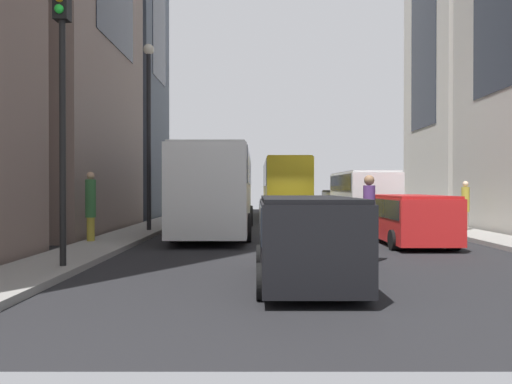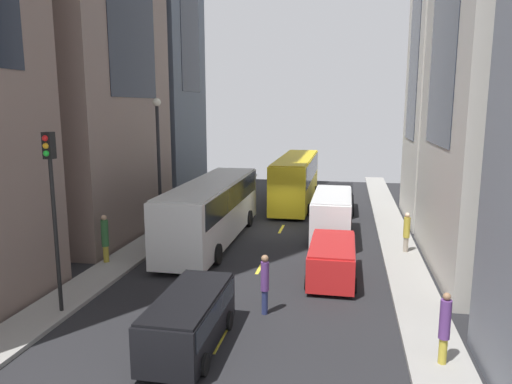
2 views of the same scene
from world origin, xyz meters
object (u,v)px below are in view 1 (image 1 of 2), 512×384
object	(u,v)px
delivery_van_white	(362,196)
pedestrian_walking_far	(368,215)
streetcar_yellow	(283,184)
car_red_1	(409,216)
city_bus_white	(218,185)
pedestrian_crossing_mid	(464,204)
traffic_light_near_corner	(61,69)
pedestrian_waiting_curb	(90,204)
car_black_2	(305,233)
car_black_0	(341,202)

from	to	relation	value
delivery_van_white	pedestrian_walking_far	world-z (taller)	delivery_van_white
streetcar_yellow	car_red_1	world-z (taller)	streetcar_yellow
car_red_1	city_bus_white	bearing A→B (deg)	145.18
pedestrian_crossing_mid	pedestrian_walking_far	world-z (taller)	pedestrian_walking_far
traffic_light_near_corner	delivery_van_white	bearing A→B (deg)	52.29
delivery_van_white	pedestrian_waiting_curb	xyz separation A→B (m)	(-10.19, -6.49, -0.17)
pedestrian_walking_far	pedestrian_waiting_curb	bearing A→B (deg)	75.67
car_red_1	pedestrian_crossing_mid	distance (m)	5.47
streetcar_yellow	car_black_2	bearing A→B (deg)	-92.07
pedestrian_walking_far	car_red_1	bearing A→B (deg)	-18.45
car_black_0	delivery_van_white	bearing A→B (deg)	-92.36
car_black_2	traffic_light_near_corner	size ratio (longest dim) A/B	0.71
traffic_light_near_corner	pedestrian_waiting_curb	bearing A→B (deg)	101.61
pedestrian_waiting_curb	traffic_light_near_corner	bearing A→B (deg)	-165.04
city_bus_white	traffic_light_near_corner	distance (m)	10.67
city_bus_white	traffic_light_near_corner	size ratio (longest dim) A/B	1.88
streetcar_yellow	delivery_van_white	xyz separation A→B (m)	(3.03, -9.48, -0.61)
streetcar_yellow	pedestrian_waiting_curb	distance (m)	17.52
pedestrian_walking_far	pedestrian_crossing_mid	bearing A→B (deg)	-24.31
city_bus_white	car_red_1	bearing A→B (deg)	-34.82
streetcar_yellow	pedestrian_crossing_mid	size ratio (longest dim) A/B	6.06
delivery_van_white	pedestrian_walking_far	distance (m)	10.54
car_black_0	car_red_1	size ratio (longest dim) A/B	1.02
car_red_1	pedestrian_waiting_curb	size ratio (longest dim) A/B	2.00
city_bus_white	car_black_0	xyz separation A→B (m)	(6.68, 9.05, -0.99)
streetcar_yellow	delivery_van_white	size ratio (longest dim) A/B	2.00
pedestrian_walking_far	traffic_light_near_corner	bearing A→B (deg)	112.21
city_bus_white	car_black_2	xyz separation A→B (m)	(2.54, -11.36, -1.00)
car_black_0	pedestrian_walking_far	bearing A→B (deg)	-97.40
delivery_van_white	car_red_1	size ratio (longest dim) A/B	1.35
streetcar_yellow	car_black_2	world-z (taller)	streetcar_yellow
city_bus_white	car_black_0	world-z (taller)	city_bus_white
car_red_1	pedestrian_crossing_mid	xyz separation A→B (m)	(3.51, 4.18, 0.26)
delivery_van_white	pedestrian_waiting_curb	world-z (taller)	delivery_van_white
streetcar_yellow	delivery_van_white	distance (m)	9.97
car_red_1	car_black_0	bearing A→B (deg)	89.75
car_black_2	delivery_van_white	bearing A→B (deg)	73.70
pedestrian_walking_far	delivery_van_white	bearing A→B (deg)	-0.04
car_red_1	delivery_van_white	bearing A→B (deg)	92.15
delivery_van_white	car_black_0	size ratio (longest dim) A/B	1.33
city_bus_white	car_black_0	bearing A→B (deg)	53.58
delivery_van_white	car_red_1	xyz separation A→B (m)	(0.24, -6.38, -0.55)
car_black_0	pedestrian_walking_far	world-z (taller)	pedestrian_walking_far
streetcar_yellow	pedestrian_walking_far	size ratio (longest dim) A/B	5.52
streetcar_yellow	pedestrian_walking_far	bearing A→B (deg)	-87.01
car_black_2	pedestrian_waiting_curb	world-z (taller)	pedestrian_waiting_curb
streetcar_yellow	car_red_1	size ratio (longest dim) A/B	2.70
traffic_light_near_corner	car_red_1	bearing A→B (deg)	30.03
delivery_van_white	car_black_2	xyz separation A→B (m)	(-3.84, -13.14, -0.51)
delivery_van_white	pedestrian_walking_far	xyz separation A→B (m)	(-1.99, -10.35, -0.31)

